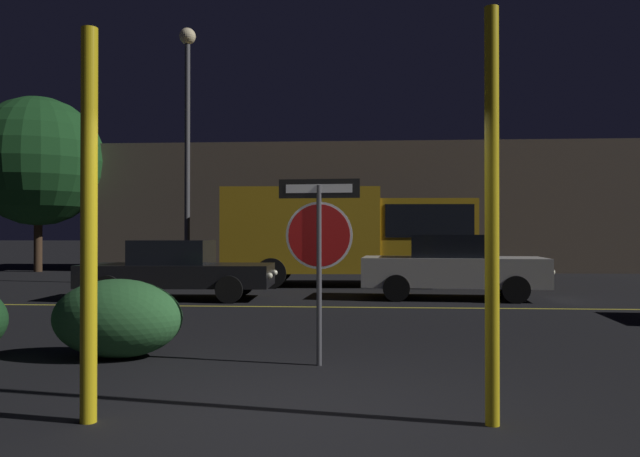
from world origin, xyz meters
TOP-DOWN VIEW (x-y plane):
  - ground_plane at (0.00, 0.00)m, footprint 260.00×260.00m
  - road_center_stripe at (0.00, 7.68)m, footprint 32.52×0.12m
  - stop_sign at (0.09, 2.03)m, footprint 0.94×0.09m
  - yellow_pole_left at (-1.61, -0.24)m, footprint 0.13×0.13m
  - yellow_pole_right at (1.60, -0.11)m, footprint 0.11×0.11m
  - hedge_bush_1 at (-2.40, 2.31)m, footprint 1.59×1.06m
  - passing_car_1 at (-3.68, 9.06)m, footprint 4.44×1.96m
  - passing_car_2 at (2.67, 9.57)m, footprint 4.34×2.08m
  - delivery_truck at (0.30, 13.21)m, footprint 7.24×2.82m
  - street_lamp at (-4.59, 13.07)m, footprint 0.49×0.49m
  - tree_0 at (-12.25, 18.84)m, footprint 5.12×5.12m
  - building_backdrop at (2.18, 21.49)m, footprint 24.69×4.83m

SIDE VIEW (x-z plane):
  - ground_plane at x=0.00m, z-range 0.00..0.00m
  - road_center_stripe at x=0.00m, z-range 0.00..0.01m
  - hedge_bush_1 at x=-2.40m, z-range 0.00..0.96m
  - passing_car_1 at x=-3.68m, z-range 0.00..1.36m
  - passing_car_2 at x=2.67m, z-range -0.01..1.48m
  - stop_sign at x=0.09m, z-range 0.44..2.58m
  - delivery_truck at x=0.30m, z-range 0.16..2.98m
  - yellow_pole_left at x=-1.61m, z-range 0.00..3.17m
  - yellow_pole_right at x=1.60m, z-range 0.00..3.31m
  - building_backdrop at x=2.18m, z-range 0.00..5.12m
  - tree_0 at x=-12.25m, z-range 0.91..7.85m
  - street_lamp at x=-4.59m, z-range 1.26..8.90m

